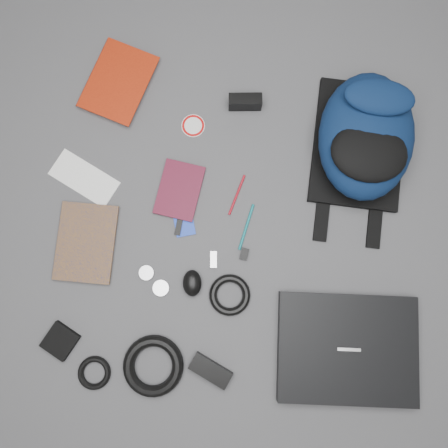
# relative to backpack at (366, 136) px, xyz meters

# --- Properties ---
(ground) EXTENTS (4.00, 4.00, 0.00)m
(ground) POSITION_rel_backpack_xyz_m (-0.37, -0.31, -0.09)
(ground) COLOR #4F4F51
(ground) RESTS_ON ground
(backpack) EXTENTS (0.31, 0.44, 0.18)m
(backpack) POSITION_rel_backpack_xyz_m (0.00, 0.00, 0.00)
(backpack) COLOR #071633
(backpack) RESTS_ON ground
(laptop) EXTENTS (0.44, 0.36, 0.04)m
(laptop) POSITION_rel_backpack_xyz_m (0.04, -0.62, -0.07)
(laptop) COLOR black
(laptop) RESTS_ON ground
(textbook_red) EXTENTS (0.24, 0.28, 0.03)m
(textbook_red) POSITION_rel_backpack_xyz_m (-0.86, 0.11, -0.08)
(textbook_red) COLOR #951C08
(textbook_red) RESTS_ON ground
(comic_book) EXTENTS (0.19, 0.25, 0.02)m
(comic_book) POSITION_rel_backpack_xyz_m (-0.87, -0.44, -0.08)
(comic_book) COLOR #BC750D
(comic_book) RESTS_ON ground
(envelope) EXTENTS (0.23, 0.17, 0.00)m
(envelope) POSITION_rel_backpack_xyz_m (-0.83, -0.24, -0.09)
(envelope) COLOR white
(envelope) RESTS_ON ground
(dvd_case) EXTENTS (0.14, 0.19, 0.01)m
(dvd_case) POSITION_rel_backpack_xyz_m (-0.53, -0.23, -0.08)
(dvd_case) COLOR #450D1D
(dvd_case) RESTS_ON ground
(compact_camera) EXTENTS (0.11, 0.05, 0.06)m
(compact_camera) POSITION_rel_backpack_xyz_m (-0.37, 0.08, -0.06)
(compact_camera) COLOR black
(compact_camera) RESTS_ON ground
(sticker_disc) EXTENTS (0.08, 0.08, 0.00)m
(sticker_disc) POSITION_rel_backpack_xyz_m (-0.52, -0.02, -0.09)
(sticker_disc) COLOR white
(sticker_disc) RESTS_ON ground
(pen_teal) EXTENTS (0.03, 0.15, 0.01)m
(pen_teal) POSITION_rel_backpack_xyz_m (-0.31, -0.31, -0.09)
(pen_teal) COLOR #0C686F
(pen_teal) RESTS_ON ground
(pen_red) EXTENTS (0.04, 0.13, 0.01)m
(pen_red) POSITION_rel_backpack_xyz_m (-0.35, -0.21, -0.09)
(pen_red) COLOR maroon
(pen_red) RESTS_ON ground
(id_badge) EXTENTS (0.09, 0.11, 0.00)m
(id_badge) POSITION_rel_backpack_xyz_m (-0.50, -0.32, -0.09)
(id_badge) COLOR blue
(id_badge) RESTS_ON ground
(usb_black) EXTENTS (0.02, 0.05, 0.01)m
(usb_black) POSITION_rel_backpack_xyz_m (-0.51, -0.34, -0.09)
(usb_black) COLOR black
(usb_black) RESTS_ON ground
(usb_silver) EXTENTS (0.03, 0.05, 0.01)m
(usb_silver) POSITION_rel_backpack_xyz_m (-0.39, -0.42, -0.09)
(usb_silver) COLOR silver
(usb_silver) RESTS_ON ground
(key_fob) EXTENTS (0.03, 0.04, 0.01)m
(key_fob) POSITION_rel_backpack_xyz_m (-0.30, -0.39, -0.08)
(key_fob) COLOR black
(key_fob) RESTS_ON ground
(mouse) EXTENTS (0.07, 0.09, 0.04)m
(mouse) POSITION_rel_backpack_xyz_m (-0.44, -0.50, -0.07)
(mouse) COLOR black
(mouse) RESTS_ON ground
(headphone_left) EXTENTS (0.05, 0.05, 0.01)m
(headphone_left) POSITION_rel_backpack_xyz_m (-0.53, -0.53, -0.08)
(headphone_left) COLOR silver
(headphone_left) RESTS_ON ground
(headphone_right) EXTENTS (0.05, 0.05, 0.01)m
(headphone_right) POSITION_rel_backpack_xyz_m (-0.58, -0.49, -0.08)
(headphone_right) COLOR #B2B2B4
(headphone_right) RESTS_ON ground
(cable_coil) EXTENTS (0.16, 0.16, 0.02)m
(cable_coil) POSITION_rel_backpack_xyz_m (-0.32, -0.52, -0.08)
(cable_coil) COLOR black
(cable_coil) RESTS_ON ground
(power_brick) EXTENTS (0.13, 0.09, 0.03)m
(power_brick) POSITION_rel_backpack_xyz_m (-0.35, -0.74, -0.08)
(power_brick) COLOR black
(power_brick) RESTS_ON ground
(power_cord_coil) EXTENTS (0.18, 0.18, 0.03)m
(power_cord_coil) POSITION_rel_backpack_xyz_m (-0.51, -0.76, -0.07)
(power_cord_coil) COLOR black
(power_cord_coil) RESTS_ON ground
(pouch) EXTENTS (0.11, 0.11, 0.02)m
(pouch) POSITION_rel_backpack_xyz_m (-0.80, -0.73, -0.08)
(pouch) COLOR black
(pouch) RESTS_ON ground
(earbud_coil) EXTENTS (0.11, 0.11, 0.02)m
(earbud_coil) POSITION_rel_backpack_xyz_m (-0.68, -0.80, -0.08)
(earbud_coil) COLOR black
(earbud_coil) RESTS_ON ground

